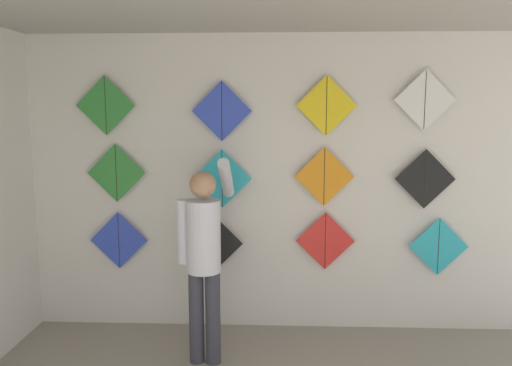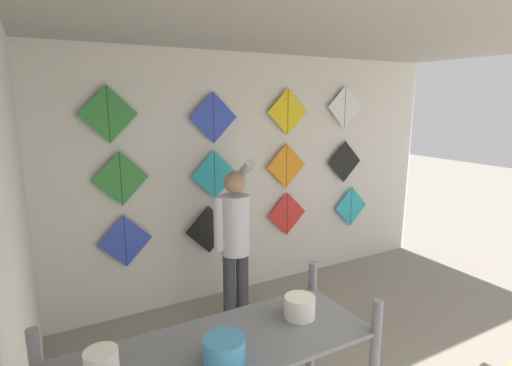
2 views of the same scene
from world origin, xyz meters
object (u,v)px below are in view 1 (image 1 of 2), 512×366
object	(u,v)px
kite_2	(325,241)
kite_7	(425,179)
kite_4	(116,173)
kite_5	(222,179)
kite_11	(425,100)
kite_8	(106,106)
kite_6	(324,177)
kite_3	(438,247)
kite_1	(214,243)
kite_10	(327,106)
kite_9	(222,111)
shopkeeper	(204,249)
kite_0	(119,240)

from	to	relation	value
kite_2	kite_7	distance (m)	1.08
kite_2	kite_4	world-z (taller)	kite_4
kite_5	kite_11	world-z (taller)	kite_11
kite_8	kite_11	distance (m)	2.92
kite_6	kite_3	bearing A→B (deg)	0.00
kite_2	kite_7	size ratio (longest dim) A/B	1.00
kite_1	kite_8	bearing A→B (deg)	180.00
kite_6	kite_7	bearing A→B (deg)	0.00
kite_5	kite_7	world-z (taller)	kite_7
kite_3	kite_7	world-z (taller)	kite_7
kite_4	kite_5	bearing A→B (deg)	0.00
kite_3	kite_4	world-z (taller)	kite_4
kite_6	kite_8	bearing A→B (deg)	180.00
kite_2	kite_6	bearing A→B (deg)	180.00
kite_10	kite_9	bearing A→B (deg)	180.00
kite_2	kite_5	size ratio (longest dim) A/B	1.00
kite_8	kite_9	bearing A→B (deg)	0.00
kite_4	kite_8	world-z (taller)	kite_8
shopkeeper	kite_10	world-z (taller)	kite_10
kite_3	kite_10	size ratio (longest dim) A/B	1.00
kite_7	kite_11	distance (m)	0.72
kite_6	kite_9	distance (m)	1.12
kite_10	kite_8	bearing A→B (deg)	180.00
shopkeeper	kite_3	world-z (taller)	shopkeeper
kite_6	kite_10	bearing A→B (deg)	0.00
kite_4	kite_0	bearing A→B (deg)	180.00
kite_0	kite_9	xyz separation A→B (m)	(1.00, 0.00, 1.23)
kite_8	kite_9	world-z (taller)	kite_8
kite_10	kite_1	bearing A→B (deg)	180.00
kite_1	kite_9	distance (m)	1.25
kite_6	kite_7	distance (m)	0.92
kite_0	kite_6	size ratio (longest dim) A/B	1.00
kite_11	kite_5	bearing A→B (deg)	180.00
kite_6	kite_11	xyz separation A→B (m)	(0.89, 0.00, 0.70)
kite_1	kite_4	distance (m)	1.14
kite_0	kite_2	size ratio (longest dim) A/B	1.00
shopkeeper	kite_11	xyz separation A→B (m)	(1.92, 0.67, 1.22)
kite_2	kite_8	size ratio (longest dim) A/B	1.00
kite_1	kite_3	size ratio (longest dim) A/B	1.00
shopkeeper	kite_4	size ratio (longest dim) A/B	3.11
kite_7	kite_11	xyz separation A→B (m)	(-0.03, 0.00, 0.72)
kite_1	kite_2	xyz separation A→B (m)	(1.06, 0.00, 0.04)
kite_5	kite_7	distance (m)	1.88
kite_9	kite_10	xyz separation A→B (m)	(0.96, 0.00, 0.05)
kite_1	kite_11	size ratio (longest dim) A/B	1.00
kite_1	kite_7	world-z (taller)	kite_7
kite_5	kite_1	bearing A→B (deg)	180.00
kite_2	kite_10	xyz separation A→B (m)	(-0.01, 0.00, 1.26)
kite_8	kite_1	bearing A→B (deg)	0.00
kite_11	kite_8	bearing A→B (deg)	180.00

